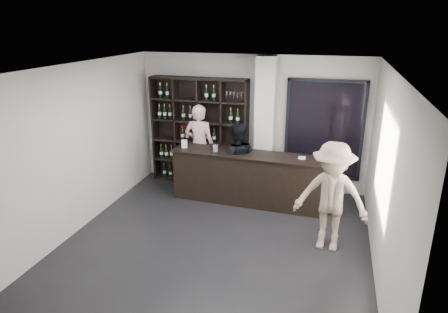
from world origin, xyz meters
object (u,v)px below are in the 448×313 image
(wine_shelf, at_px, (200,131))
(taster_pink, at_px, (199,145))
(tasting_counter, at_px, (250,178))
(taster_black, at_px, (237,162))
(customer, at_px, (331,197))

(wine_shelf, height_order, taster_pink, wine_shelf)
(tasting_counter, bearing_deg, taster_pink, 155.79)
(taster_black, bearing_deg, tasting_counter, 146.89)
(wine_shelf, relative_size, taster_black, 1.46)
(tasting_counter, bearing_deg, customer, -37.49)
(taster_pink, relative_size, taster_black, 1.13)
(taster_pink, relative_size, customer, 1.02)
(customer, bearing_deg, taster_black, 149.99)
(wine_shelf, distance_m, tasting_counter, 1.71)
(customer, bearing_deg, tasting_counter, 147.34)
(tasting_counter, distance_m, taster_pink, 1.50)
(taster_pink, distance_m, customer, 3.52)
(taster_black, xyz_separation_m, customer, (1.90, -1.45, 0.09))
(tasting_counter, bearing_deg, wine_shelf, 151.22)
(taster_black, height_order, customer, customer)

